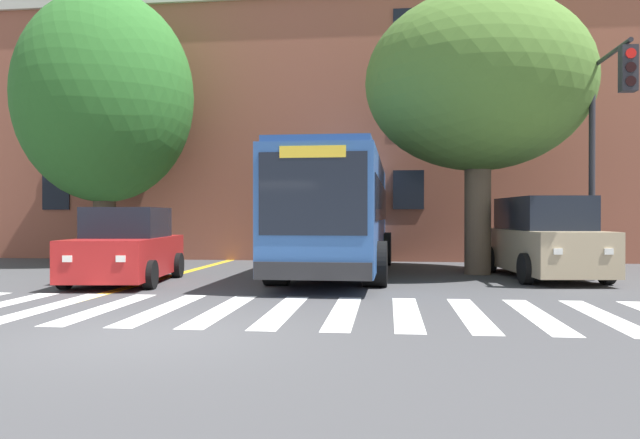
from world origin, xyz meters
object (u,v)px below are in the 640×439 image
(car_navy_behind_bus, at_px, (392,234))
(car_red_near_lane, at_px, (126,249))
(traffic_light_near_corner, at_px, (606,122))
(street_tree_curbside_small, at_px, (104,98))
(street_tree_curbside_large, at_px, (478,84))
(car_tan_far_lane, at_px, (543,239))
(city_bus, at_px, (340,211))

(car_navy_behind_bus, bearing_deg, car_red_near_lane, -116.89)
(traffic_light_near_corner, bearing_deg, street_tree_curbside_small, 163.80)
(street_tree_curbside_large, height_order, street_tree_curbside_small, street_tree_curbside_small)
(car_tan_far_lane, bearing_deg, street_tree_curbside_small, 168.38)
(traffic_light_near_corner, height_order, street_tree_curbside_small, street_tree_curbside_small)
(car_red_near_lane, relative_size, car_navy_behind_bus, 1.07)
(car_red_near_lane, bearing_deg, street_tree_curbside_large, 20.81)
(car_red_near_lane, xyz_separation_m, street_tree_curbside_large, (8.90, 3.38, 4.53))
(street_tree_curbside_small, bearing_deg, street_tree_curbside_large, -9.43)
(traffic_light_near_corner, bearing_deg, street_tree_curbside_large, 139.79)
(city_bus, bearing_deg, street_tree_curbside_small, 167.24)
(city_bus, height_order, street_tree_curbside_large, street_tree_curbside_large)
(car_navy_behind_bus, bearing_deg, traffic_light_near_corner, -65.56)
(city_bus, height_order, car_red_near_lane, city_bus)
(car_tan_far_lane, distance_m, street_tree_curbside_small, 14.78)
(city_bus, distance_m, car_tan_far_lane, 5.66)
(city_bus, bearing_deg, car_tan_far_lane, -9.91)
(city_bus, xyz_separation_m, car_tan_far_lane, (5.53, -0.97, -0.76))
(street_tree_curbside_small, bearing_deg, car_tan_far_lane, -11.62)
(car_red_near_lane, bearing_deg, car_tan_far_lane, 13.78)
(street_tree_curbside_large, bearing_deg, city_bus, 177.72)
(car_tan_far_lane, relative_size, traffic_light_near_corner, 0.90)
(car_red_near_lane, relative_size, street_tree_curbside_small, 0.48)
(car_red_near_lane, height_order, car_navy_behind_bus, car_red_near_lane)
(car_red_near_lane, distance_m, car_tan_far_lane, 10.82)
(car_red_near_lane, xyz_separation_m, car_navy_behind_bus, (6.39, 12.61, 0.01))
(car_red_near_lane, relative_size, traffic_light_near_corner, 0.76)
(city_bus, distance_m, traffic_light_near_corner, 7.40)
(car_red_near_lane, bearing_deg, street_tree_curbside_small, 120.98)
(car_tan_far_lane, bearing_deg, car_red_near_lane, -166.22)
(car_navy_behind_bus, bearing_deg, car_tan_far_lane, -67.70)
(city_bus, xyz_separation_m, traffic_light_near_corner, (6.65, -2.46, 2.13))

